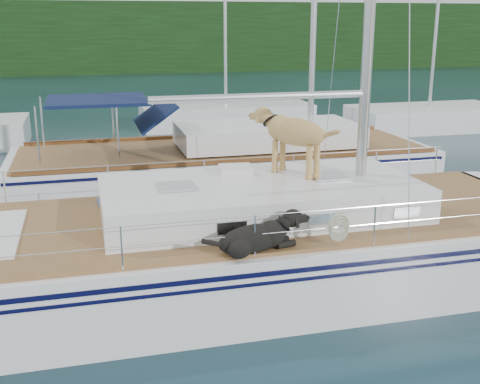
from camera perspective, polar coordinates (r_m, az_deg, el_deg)
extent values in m
plane|color=black|center=(10.37, -2.42, -9.02)|extent=(120.00, 120.00, 0.00)
cube|color=black|center=(54.26, -12.99, 14.07)|extent=(90.00, 3.00, 6.00)
cube|color=#595147|center=(55.57, -12.88, 11.63)|extent=(92.00, 1.00, 1.20)
cube|color=silver|center=(10.17, -2.46, -6.47)|extent=(12.00, 3.80, 1.40)
cube|color=olive|center=(9.92, -2.50, -2.56)|extent=(11.52, 3.50, 0.06)
cube|color=silver|center=(10.02, 1.95, -0.54)|extent=(5.20, 2.50, 0.55)
cylinder|color=silver|center=(9.68, 2.04, 9.01)|extent=(3.60, 0.12, 0.12)
cylinder|color=silver|center=(8.12, 0.07, -2.40)|extent=(10.56, 0.01, 0.01)
cylinder|color=silver|center=(11.41, -4.41, 2.95)|extent=(10.56, 0.01, 0.01)
cube|color=blue|center=(10.92, -11.85, -0.87)|extent=(0.56, 0.40, 0.04)
cube|color=silver|center=(10.41, -0.43, 2.07)|extent=(0.59, 0.50, 0.14)
torus|color=#BBB594|center=(8.57, 9.36, -3.02)|extent=(0.40, 0.16, 0.39)
cube|color=silver|center=(16.09, -1.46, 1.80)|extent=(11.00, 3.50, 1.30)
cube|color=olive|center=(15.95, -1.48, 4.07)|extent=(10.56, 3.29, 0.06)
cube|color=silver|center=(16.19, 2.67, 5.50)|extent=(4.80, 2.30, 0.55)
cube|color=#0F1C40|center=(15.32, -13.38, 8.47)|extent=(2.40, 2.30, 0.08)
cube|color=silver|center=(26.20, -1.35, 7.18)|extent=(7.20, 3.00, 1.10)
cube|color=silver|center=(26.53, 17.41, 6.57)|extent=(6.40, 3.00, 1.10)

